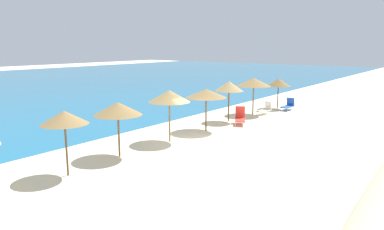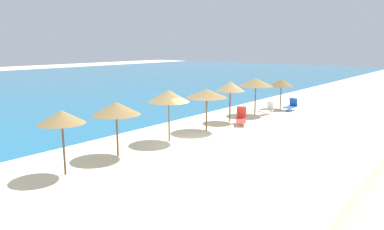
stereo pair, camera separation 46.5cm
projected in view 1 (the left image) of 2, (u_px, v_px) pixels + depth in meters
ground_plane at (205, 144)px, 19.79m from camera, size 160.00×160.00×0.00m
beach_umbrella_1 at (64, 118)px, 14.57m from camera, size 1.91×1.91×2.71m
beach_umbrella_2 at (118, 109)px, 17.14m from camera, size 2.29×2.29×2.65m
beach_umbrella_3 at (169, 96)px, 19.83m from camera, size 2.28×2.28×2.88m
beach_umbrella_4 at (206, 93)px, 22.44m from camera, size 2.55×2.55×2.62m
beach_umbrella_5 at (229, 86)px, 25.19m from camera, size 1.99×1.99×2.82m
beach_umbrella_6 at (254, 82)px, 27.72m from camera, size 2.61×2.61×2.82m
beach_umbrella_7 at (278, 82)px, 30.46m from camera, size 2.00×2.00×2.53m
lounge_chair_0 at (265, 109)px, 28.28m from camera, size 1.41×0.71×0.96m
lounge_chair_1 at (240, 117)px, 24.65m from camera, size 1.62×1.30×1.19m
lounge_chair_3 at (288, 105)px, 30.06m from camera, size 1.44×0.66×0.97m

